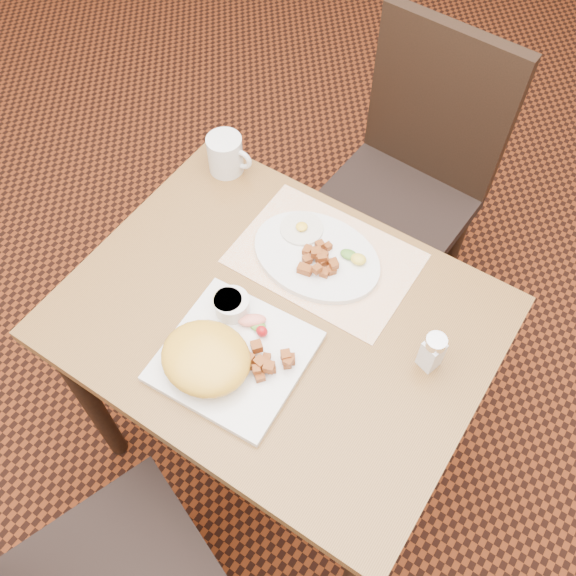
# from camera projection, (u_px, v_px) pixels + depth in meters

# --- Properties ---
(ground) EXTENTS (8.00, 8.00, 0.00)m
(ground) POSITION_uv_depth(u_px,v_px,m) (280.00, 438.00, 2.01)
(ground) COLOR black
(ground) RESTS_ON ground
(table) EXTENTS (0.90, 0.70, 0.75)m
(table) POSITION_uv_depth(u_px,v_px,m) (278.00, 339.00, 1.47)
(table) COLOR brown
(table) RESTS_ON ground
(chair_far) EXTENTS (0.44, 0.45, 0.97)m
(chair_far) POSITION_uv_depth(u_px,v_px,m) (409.00, 175.00, 1.89)
(chair_far) COLOR black
(chair_far) RESTS_ON ground
(placemat) EXTENTS (0.40, 0.28, 0.00)m
(placemat) POSITION_uv_depth(u_px,v_px,m) (325.00, 258.00, 1.46)
(placemat) COLOR white
(placemat) RESTS_ON table
(plate_square) EXTENTS (0.30, 0.30, 0.02)m
(plate_square) POSITION_uv_depth(u_px,v_px,m) (235.00, 356.00, 1.32)
(plate_square) COLOR silver
(plate_square) RESTS_ON table
(plate_oval) EXTENTS (0.31, 0.23, 0.02)m
(plate_oval) POSITION_uv_depth(u_px,v_px,m) (317.00, 256.00, 1.46)
(plate_oval) COLOR silver
(plate_oval) RESTS_ON placemat
(hollandaise_mound) EXTENTS (0.19, 0.17, 0.07)m
(hollandaise_mound) POSITION_uv_depth(u_px,v_px,m) (205.00, 358.00, 1.27)
(hollandaise_mound) COLOR gold
(hollandaise_mound) RESTS_ON plate_square
(ramekin) EXTENTS (0.08, 0.07, 0.04)m
(ramekin) POSITION_uv_depth(u_px,v_px,m) (232.00, 304.00, 1.35)
(ramekin) COLOR silver
(ramekin) RESTS_ON plate_square
(garnish_sq) EXTENTS (0.08, 0.06, 0.03)m
(garnish_sq) POSITION_uv_depth(u_px,v_px,m) (256.00, 324.00, 1.34)
(garnish_sq) COLOR #387223
(garnish_sq) RESTS_ON plate_square
(fried_egg) EXTENTS (0.10, 0.10, 0.02)m
(fried_egg) POSITION_uv_depth(u_px,v_px,m) (302.00, 228.00, 1.48)
(fried_egg) COLOR white
(fried_egg) RESTS_ON plate_oval
(garnish_ov) EXTENTS (0.07, 0.04, 0.02)m
(garnish_ov) POSITION_uv_depth(u_px,v_px,m) (355.00, 257.00, 1.43)
(garnish_ov) COLOR #387223
(garnish_ov) RESTS_ON plate_oval
(salt_shaker) EXTENTS (0.05, 0.05, 0.10)m
(salt_shaker) POSITION_uv_depth(u_px,v_px,m) (432.00, 351.00, 1.28)
(salt_shaker) COLOR white
(salt_shaker) RESTS_ON table
(coffee_mug) EXTENTS (0.12, 0.09, 0.10)m
(coffee_mug) POSITION_uv_depth(u_px,v_px,m) (226.00, 154.00, 1.58)
(coffee_mug) COLOR silver
(coffee_mug) RESTS_ON table
(home_fries_sq) EXTENTS (0.10, 0.09, 0.04)m
(home_fries_sq) POSITION_uv_depth(u_px,v_px,m) (268.00, 361.00, 1.28)
(home_fries_sq) COLOR #9A4B18
(home_fries_sq) RESTS_ON plate_square
(home_fries_ov) EXTENTS (0.10, 0.11, 0.03)m
(home_fries_ov) POSITION_uv_depth(u_px,v_px,m) (319.00, 260.00, 1.42)
(home_fries_ov) COLOR #9A4B18
(home_fries_ov) RESTS_ON plate_oval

